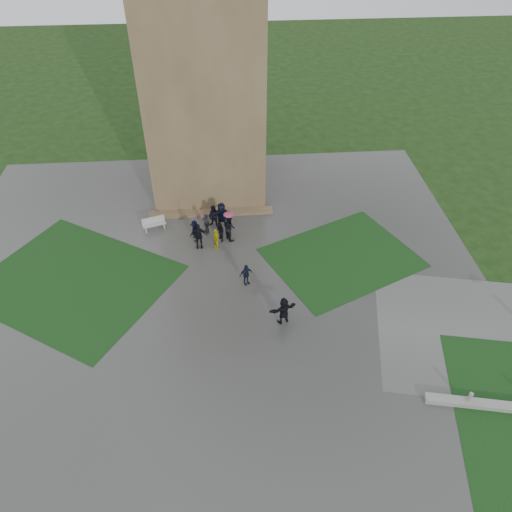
{
  "coord_description": "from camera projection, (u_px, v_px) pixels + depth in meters",
  "views": [
    {
      "loc": [
        1.02,
        -19.32,
        21.09
      ],
      "look_at": [
        2.8,
        4.2,
        1.2
      ],
      "focal_mm": 35.0,
      "sensor_mm": 36.0,
      "label": 1
    }
  ],
  "objects": [
    {
      "name": "pedestrian_mid",
      "position": [
        246.0,
        274.0,
        30.21
      ],
      "size": [
        1.0,
        0.82,
        1.48
      ],
      "primitive_type": "imported",
      "rotation": [
        0.0,
        0.0,
        0.45
      ],
      "color": "black",
      "rests_on": "plaza"
    },
    {
      "name": "lawn_inset_right",
      "position": [
        342.0,
        258.0,
        32.55
      ],
      "size": [
        11.12,
        10.15,
        0.01
      ],
      "primitive_type": "cube",
      "rotation": [
        0.0,
        0.0,
        0.44
      ],
      "color": "black",
      "rests_on": "plaza"
    },
    {
      "name": "bench",
      "position": [
        154.0,
        224.0,
        34.63
      ],
      "size": [
        1.67,
        0.95,
        0.92
      ],
      "rotation": [
        0.0,
        0.0,
        0.3
      ],
      "color": "#A9A9A5",
      "rests_on": "plaza"
    },
    {
      "name": "visitor_cluster",
      "position": [
        211.0,
        225.0,
        33.54
      ],
      "size": [
        3.16,
        3.25,
        2.63
      ],
      "color": "black",
      "rests_on": "plaza"
    },
    {
      "name": "tower",
      "position": [
        203.0,
        68.0,
        33.9
      ],
      "size": [
        8.0,
        8.0,
        18.0
      ],
      "primitive_type": "cube",
      "color": "brown",
      "rests_on": "ground"
    },
    {
      "name": "lawn_inset_left",
      "position": [
        74.0,
        281.0,
        30.81
      ],
      "size": [
        14.1,
        13.46,
        0.01
      ],
      "primitive_type": "cube",
      "rotation": [
        0.0,
        0.0,
        -0.56
      ],
      "color": "black",
      "rests_on": "plaza"
    },
    {
      "name": "tower_plinth",
      "position": [
        211.0,
        213.0,
        36.26
      ],
      "size": [
        9.0,
        0.8,
        0.22
      ],
      "primitive_type": "cube",
      "color": "brown",
      "rests_on": "plaza"
    },
    {
      "name": "plaza",
      "position": [
        212.0,
        297.0,
        29.78
      ],
      "size": [
        34.0,
        34.0,
        0.02
      ],
      "primitive_type": "cube",
      "color": "#373735",
      "rests_on": "ground"
    },
    {
      "name": "ground",
      "position": [
        212.0,
        322.0,
        28.27
      ],
      "size": [
        120.0,
        120.0,
        0.0
      ],
      "primitive_type": "plane",
      "color": "black"
    },
    {
      "name": "pedestrian_near",
      "position": [
        284.0,
        311.0,
        27.72
      ],
      "size": [
        1.73,
        1.09,
        1.75
      ],
      "primitive_type": "imported",
      "rotation": [
        0.0,
        0.0,
        3.48
      ],
      "color": "black",
      "rests_on": "plaza"
    }
  ]
}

